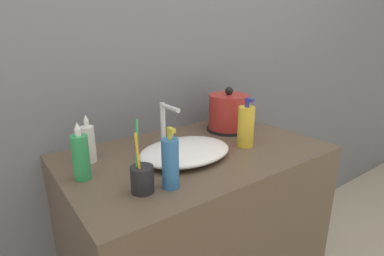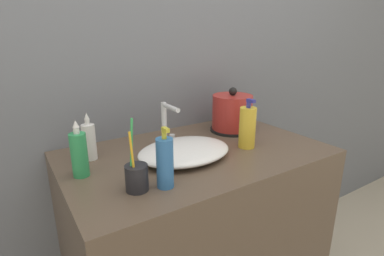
{
  "view_description": "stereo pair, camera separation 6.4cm",
  "coord_description": "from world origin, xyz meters",
  "px_view_note": "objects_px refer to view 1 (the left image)",
  "views": [
    {
      "loc": [
        -0.66,
        -0.56,
        1.36
      ],
      "look_at": [
        -0.02,
        0.32,
        1.01
      ],
      "focal_mm": 28.0,
      "sensor_mm": 36.0,
      "label": 1
    },
    {
      "loc": [
        -0.61,
        -0.6,
        1.36
      ],
      "look_at": [
        -0.02,
        0.32,
        1.01
      ],
      "focal_mm": 28.0,
      "sensor_mm": 36.0,
      "label": 2
    }
  ],
  "objects_px": {
    "electric_kettle": "(228,114)",
    "shampoo_bottle": "(88,143)",
    "toothbrush_cup": "(142,178)",
    "lotion_bottle": "(246,126)",
    "mouthwash_bottle": "(81,157)",
    "faucet": "(166,123)",
    "hand_cream_bottle": "(170,163)"
  },
  "relations": [
    {
      "from": "toothbrush_cup",
      "to": "electric_kettle",
      "type": "bearing_deg",
      "value": 25.61
    },
    {
      "from": "toothbrush_cup",
      "to": "mouthwash_bottle",
      "type": "distance_m",
      "value": 0.22
    },
    {
      "from": "toothbrush_cup",
      "to": "mouthwash_bottle",
      "type": "height_order",
      "value": "toothbrush_cup"
    },
    {
      "from": "electric_kettle",
      "to": "toothbrush_cup",
      "type": "xyz_separation_m",
      "value": [
        -0.6,
        -0.29,
        -0.04
      ]
    },
    {
      "from": "faucet",
      "to": "hand_cream_bottle",
      "type": "bearing_deg",
      "value": -119.23
    },
    {
      "from": "toothbrush_cup",
      "to": "hand_cream_bottle",
      "type": "relative_size",
      "value": 1.15
    },
    {
      "from": "faucet",
      "to": "lotion_bottle",
      "type": "relative_size",
      "value": 0.9
    },
    {
      "from": "shampoo_bottle",
      "to": "mouthwash_bottle",
      "type": "xyz_separation_m",
      "value": [
        -0.06,
        -0.12,
        0.01
      ]
    },
    {
      "from": "lotion_bottle",
      "to": "electric_kettle",
      "type": "bearing_deg",
      "value": 66.44
    },
    {
      "from": "electric_kettle",
      "to": "lotion_bottle",
      "type": "xyz_separation_m",
      "value": [
        -0.09,
        -0.2,
        0.0
      ]
    },
    {
      "from": "electric_kettle",
      "to": "shampoo_bottle",
      "type": "relative_size",
      "value": 1.18
    },
    {
      "from": "faucet",
      "to": "shampoo_bottle",
      "type": "xyz_separation_m",
      "value": [
        -0.3,
        0.03,
        -0.03
      ]
    },
    {
      "from": "lotion_bottle",
      "to": "mouthwash_bottle",
      "type": "height_order",
      "value": "lotion_bottle"
    },
    {
      "from": "faucet",
      "to": "shampoo_bottle",
      "type": "height_order",
      "value": "faucet"
    },
    {
      "from": "lotion_bottle",
      "to": "hand_cream_bottle",
      "type": "relative_size",
      "value": 1.06
    },
    {
      "from": "faucet",
      "to": "electric_kettle",
      "type": "bearing_deg",
      "value": 2.18
    },
    {
      "from": "lotion_bottle",
      "to": "mouthwash_bottle",
      "type": "xyz_separation_m",
      "value": [
        -0.63,
        0.1,
        -0.01
      ]
    },
    {
      "from": "toothbrush_cup",
      "to": "lotion_bottle",
      "type": "height_order",
      "value": "toothbrush_cup"
    },
    {
      "from": "electric_kettle",
      "to": "lotion_bottle",
      "type": "height_order",
      "value": "electric_kettle"
    },
    {
      "from": "faucet",
      "to": "lotion_bottle",
      "type": "height_order",
      "value": "lotion_bottle"
    },
    {
      "from": "faucet",
      "to": "toothbrush_cup",
      "type": "distance_m",
      "value": 0.38
    },
    {
      "from": "hand_cream_bottle",
      "to": "lotion_bottle",
      "type": "bearing_deg",
      "value": 14.93
    },
    {
      "from": "shampoo_bottle",
      "to": "mouthwash_bottle",
      "type": "bearing_deg",
      "value": -117.06
    },
    {
      "from": "faucet",
      "to": "shampoo_bottle",
      "type": "relative_size",
      "value": 1.03
    },
    {
      "from": "lotion_bottle",
      "to": "hand_cream_bottle",
      "type": "height_order",
      "value": "lotion_bottle"
    },
    {
      "from": "toothbrush_cup",
      "to": "shampoo_bottle",
      "type": "height_order",
      "value": "toothbrush_cup"
    },
    {
      "from": "electric_kettle",
      "to": "lotion_bottle",
      "type": "relative_size",
      "value": 1.04
    },
    {
      "from": "toothbrush_cup",
      "to": "hand_cream_bottle",
      "type": "bearing_deg",
      "value": -18.31
    },
    {
      "from": "electric_kettle",
      "to": "lotion_bottle",
      "type": "bearing_deg",
      "value": -113.56
    },
    {
      "from": "shampoo_bottle",
      "to": "hand_cream_bottle",
      "type": "xyz_separation_m",
      "value": [
        0.13,
        -0.34,
        0.01
      ]
    },
    {
      "from": "toothbrush_cup",
      "to": "shampoo_bottle",
      "type": "relative_size",
      "value": 1.24
    },
    {
      "from": "electric_kettle",
      "to": "toothbrush_cup",
      "type": "distance_m",
      "value": 0.67
    }
  ]
}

